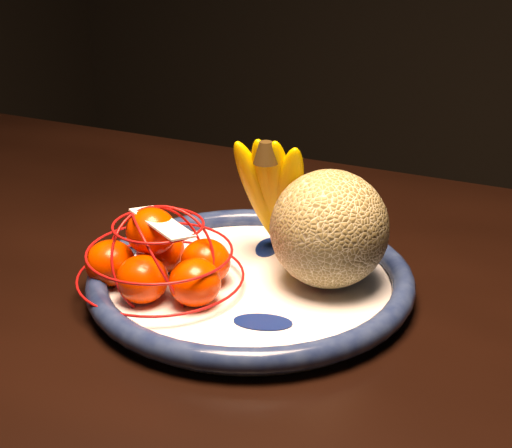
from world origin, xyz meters
The scene contains 6 objects.
dining_table centered at (0.11, 0.06, 0.65)m, with size 1.55×1.04×0.73m.
fruit_bowl centered at (0.28, 0.11, 0.74)m, with size 0.32×0.32×0.03m.
cantaloupe centered at (0.34, 0.14, 0.80)m, with size 0.11×0.11×0.11m, color olive.
banana_bunch centered at (0.27, 0.17, 0.81)m, with size 0.09×0.09×0.14m.
mandarin_bag centered at (0.21, 0.05, 0.77)m, with size 0.16×0.16×0.10m.
price_tag centered at (0.22, 0.05, 0.81)m, with size 0.07×0.03×0.00m, color white.
Camera 1 is at (0.65, -0.47, 1.09)m, focal length 55.00 mm.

